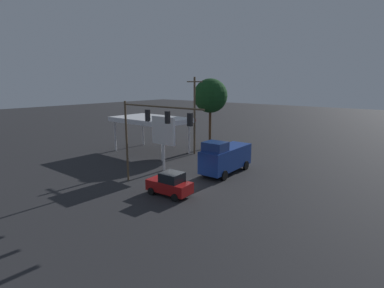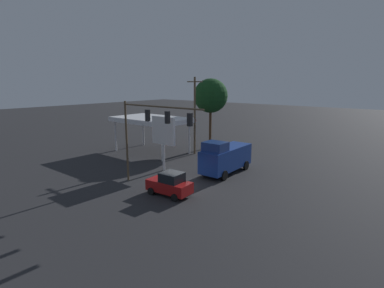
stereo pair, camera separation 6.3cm
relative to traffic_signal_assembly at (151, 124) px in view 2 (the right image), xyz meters
name	(u,v)px [view 2 (the right image)]	position (x,y,z in m)	size (l,w,h in m)	color
ground_plane	(178,186)	(-1.58, -1.63, -5.67)	(200.00, 200.00, 0.00)	#262628
traffic_signal_assembly	(151,124)	(0.00, 0.00, 0.00)	(9.11, 0.43, 7.54)	brown
utility_pole	(195,114)	(5.16, -12.45, -0.46)	(2.40, 0.26, 9.86)	brown
gas_station_canopy	(151,120)	(10.17, -9.56, -1.35)	(10.08, 6.25, 4.68)	silver
price_sign	(163,132)	(2.95, -4.48, -1.57)	(3.10, 0.27, 5.74)	silver
delivery_truck	(225,157)	(-2.63, -7.71, -3.98)	(2.74, 6.87, 3.58)	navy
hatchback_crossing	(170,184)	(-2.44, 0.33, -4.73)	(3.92, 2.19, 1.97)	maroon
street_tree	(211,96)	(5.85, -16.85, 1.66)	(4.76, 4.76, 9.74)	#4C331E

